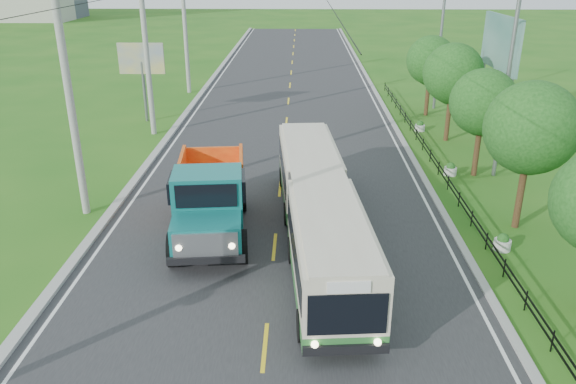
{
  "coord_description": "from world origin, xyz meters",
  "views": [
    {
      "loc": [
        0.95,
        -12.95,
        10.11
      ],
      "look_at": [
        0.5,
        6.92,
        1.9
      ],
      "focal_mm": 35.0,
      "sensor_mm": 36.0,
      "label": 1
    }
  ],
  "objects_px": {
    "pole_near": "(70,96)",
    "dump_truck": "(210,194)",
    "tree_fourth": "(483,105)",
    "planter_mid": "(450,170)",
    "pole_far": "(186,29)",
    "tree_fifth": "(453,76)",
    "streetlight_mid": "(504,79)",
    "tree_third": "(531,132)",
    "tree_back": "(431,63)",
    "billboard_left": "(142,64)",
    "pole_mid": "(147,51)",
    "streetlight_far": "(438,40)",
    "planter_near": "(502,243)",
    "planter_far": "(420,127)",
    "bus": "(318,205)",
    "billboard_right": "(500,51)"
  },
  "relations": [
    {
      "from": "tree_back",
      "to": "planter_mid",
      "type": "bearing_deg",
      "value": -95.91
    },
    {
      "from": "tree_back",
      "to": "tree_fifth",
      "type": "bearing_deg",
      "value": -90.0
    },
    {
      "from": "streetlight_far",
      "to": "dump_truck",
      "type": "bearing_deg",
      "value": -122.32
    },
    {
      "from": "dump_truck",
      "to": "planter_mid",
      "type": "bearing_deg",
      "value": 25.68
    },
    {
      "from": "bus",
      "to": "streetlight_far",
      "type": "bearing_deg",
      "value": 62.99
    },
    {
      "from": "streetlight_far",
      "to": "bus",
      "type": "xyz_separation_m",
      "value": [
        -9.0,
        -21.72,
        -3.24
      ]
    },
    {
      "from": "tree_fourth",
      "to": "dump_truck",
      "type": "xyz_separation_m",
      "value": [
        -12.42,
        -7.01,
        -1.9
      ]
    },
    {
      "from": "streetlight_mid",
      "to": "planter_near",
      "type": "distance_m",
      "value": 9.46
    },
    {
      "from": "tree_fourth",
      "to": "planter_mid",
      "type": "distance_m",
      "value": 3.53
    },
    {
      "from": "planter_mid",
      "to": "bus",
      "type": "distance_m",
      "value": 10.49
    },
    {
      "from": "tree_back",
      "to": "bus",
      "type": "relative_size",
      "value": 0.38
    },
    {
      "from": "pole_mid",
      "to": "tree_fifth",
      "type": "bearing_deg",
      "value": -2.71
    },
    {
      "from": "streetlight_mid",
      "to": "tree_fifth",
      "type": "bearing_deg",
      "value": 97.29
    },
    {
      "from": "tree_back",
      "to": "planter_mid",
      "type": "distance_m",
      "value": 12.66
    },
    {
      "from": "tree_back",
      "to": "pole_mid",
      "type": "bearing_deg",
      "value": -164.16
    },
    {
      "from": "tree_third",
      "to": "planter_far",
      "type": "height_order",
      "value": "tree_third"
    },
    {
      "from": "pole_far",
      "to": "planter_mid",
      "type": "distance_m",
      "value": 25.85
    },
    {
      "from": "pole_near",
      "to": "dump_truck",
      "type": "height_order",
      "value": "pole_near"
    },
    {
      "from": "billboard_left",
      "to": "bus",
      "type": "height_order",
      "value": "billboard_left"
    },
    {
      "from": "dump_truck",
      "to": "tree_fourth",
      "type": "bearing_deg",
      "value": 23.52
    },
    {
      "from": "planter_near",
      "to": "bus",
      "type": "height_order",
      "value": "bus"
    },
    {
      "from": "pole_far",
      "to": "planter_far",
      "type": "xyz_separation_m",
      "value": [
        16.86,
        -11.0,
        -4.81
      ]
    },
    {
      "from": "pole_near",
      "to": "tree_fourth",
      "type": "distance_m",
      "value": 18.89
    },
    {
      "from": "tree_fourth",
      "to": "dump_truck",
      "type": "bearing_deg",
      "value": -150.55
    },
    {
      "from": "planter_mid",
      "to": "pole_mid",
      "type": "bearing_deg",
      "value": 157.46
    },
    {
      "from": "planter_mid",
      "to": "billboard_left",
      "type": "distance_m",
      "value": 20.99
    },
    {
      "from": "pole_mid",
      "to": "pole_far",
      "type": "distance_m",
      "value": 12.0
    },
    {
      "from": "streetlight_far",
      "to": "planter_near",
      "type": "xyz_separation_m",
      "value": [
        -2.04,
        -22.0,
        -4.62
      ]
    },
    {
      "from": "billboard_left",
      "to": "pole_far",
      "type": "bearing_deg",
      "value": 82.17
    },
    {
      "from": "pole_near",
      "to": "tree_fourth",
      "type": "bearing_deg",
      "value": 15.84
    },
    {
      "from": "pole_near",
      "to": "billboard_right",
      "type": "xyz_separation_m",
      "value": [
        20.56,
        11.0,
        0.25
      ]
    },
    {
      "from": "tree_fifth",
      "to": "streetlight_mid",
      "type": "relative_size",
      "value": 0.64
    },
    {
      "from": "planter_near",
      "to": "billboard_right",
      "type": "distance_m",
      "value": 15.34
    },
    {
      "from": "pole_near",
      "to": "tree_third",
      "type": "distance_m",
      "value": 18.17
    },
    {
      "from": "tree_back",
      "to": "dump_truck",
      "type": "relative_size",
      "value": 0.75
    },
    {
      "from": "billboard_left",
      "to": "planter_mid",
      "type": "bearing_deg",
      "value": -28.92
    },
    {
      "from": "tree_third",
      "to": "tree_fifth",
      "type": "bearing_deg",
      "value": 90.0
    },
    {
      "from": "streetlight_far",
      "to": "bus",
      "type": "height_order",
      "value": "streetlight_far"
    },
    {
      "from": "pole_near",
      "to": "pole_far",
      "type": "height_order",
      "value": "same"
    },
    {
      "from": "pole_mid",
      "to": "planter_near",
      "type": "xyz_separation_m",
      "value": [
        16.86,
        -15.0,
        -4.81
      ]
    },
    {
      "from": "tree_fourth",
      "to": "pole_far",
      "type": "bearing_deg",
      "value": 133.85
    },
    {
      "from": "bus",
      "to": "planter_mid",
      "type": "bearing_deg",
      "value": 43.48
    },
    {
      "from": "planter_mid",
      "to": "pole_far",
      "type": "bearing_deg",
      "value": 131.59
    },
    {
      "from": "tree_fourth",
      "to": "planter_near",
      "type": "bearing_deg",
      "value": -98.77
    },
    {
      "from": "billboard_right",
      "to": "planter_near",
      "type": "bearing_deg",
      "value": -104.8
    },
    {
      "from": "pole_near",
      "to": "tree_third",
      "type": "height_order",
      "value": "pole_near"
    },
    {
      "from": "streetlight_mid",
      "to": "billboard_right",
      "type": "height_order",
      "value": "streetlight_mid"
    },
    {
      "from": "planter_mid",
      "to": "streetlight_far",
      "type": "bearing_deg",
      "value": 81.7
    },
    {
      "from": "billboard_left",
      "to": "dump_truck",
      "type": "relative_size",
      "value": 0.71
    },
    {
      "from": "planter_far",
      "to": "pole_near",
      "type": "bearing_deg",
      "value": -142.37
    }
  ]
}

